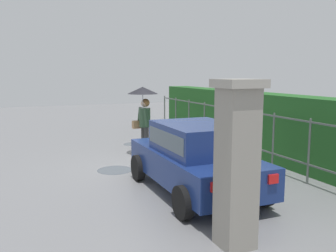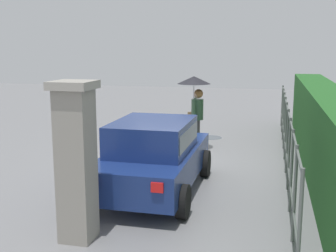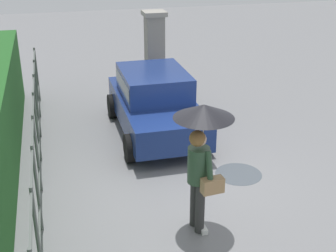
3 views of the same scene
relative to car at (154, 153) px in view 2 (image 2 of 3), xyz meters
The scene contains 8 objects.
ground_plane 2.58m from the car, behind, with size 40.00×40.00×0.00m, color slate.
car is the anchor object (origin of this frame).
pedestrian 3.90m from the car, behind, with size 0.92×0.92×2.09m.
gate_pillar 2.45m from the car, 13.05° to the right, with size 0.60×0.60×2.42m.
fence_section 3.74m from the car, 135.35° to the left, with size 11.21×0.05×1.50m.
hedge_row 4.40m from the car, 127.24° to the left, with size 12.16×0.90×1.90m, color #235B23.
puddle_near 2.76m from the car, 154.62° to the right, with size 0.92×0.92×0.00m, color #4C545B.
puddle_far 5.60m from the car, behind, with size 0.76×0.76×0.00m, color #4C545B.
Camera 2 is at (10.47, 2.38, 2.91)m, focal length 45.97 mm.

